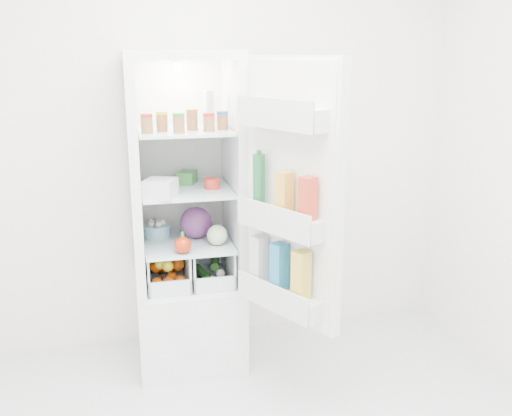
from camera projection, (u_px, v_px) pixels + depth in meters
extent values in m
cube|color=white|center=(212.00, 136.00, 3.45)|extent=(3.00, 0.02, 2.60)
cube|color=silver|center=(190.00, 318.00, 3.41)|extent=(0.60, 0.60, 0.50)
cube|color=silver|center=(181.00, 55.00, 3.01)|extent=(0.60, 0.60, 0.05)
cube|color=silver|center=(180.00, 166.00, 3.44)|extent=(0.60, 0.05, 1.25)
cube|color=silver|center=(134.00, 177.00, 3.12)|extent=(0.05, 0.60, 1.25)
cube|color=silver|center=(233.00, 173.00, 3.24)|extent=(0.05, 0.60, 1.25)
cube|color=white|center=(180.00, 167.00, 3.41)|extent=(0.50, 0.01, 1.25)
sphere|color=white|center=(177.00, 66.00, 3.22)|extent=(0.05, 0.05, 0.05)
cube|color=silver|center=(187.00, 242.00, 3.26)|extent=(0.49, 0.53, 0.01)
cube|color=silver|center=(186.00, 189.00, 3.18)|extent=(0.49, 0.53, 0.02)
cube|color=silver|center=(184.00, 130.00, 3.09)|extent=(0.49, 0.53, 0.02)
cylinder|color=#B21919|center=(147.00, 125.00, 2.90)|extent=(0.06, 0.06, 0.08)
cylinder|color=gold|center=(162.00, 123.00, 2.97)|extent=(0.06, 0.06, 0.08)
cylinder|color=#267226|center=(179.00, 125.00, 2.91)|extent=(0.06, 0.06, 0.08)
cylinder|color=brown|center=(192.00, 122.00, 3.02)|extent=(0.06, 0.06, 0.08)
cylinder|color=#B21919|center=(209.00, 123.00, 2.97)|extent=(0.06, 0.06, 0.08)
cylinder|color=#194C8C|center=(223.00, 122.00, 3.04)|extent=(0.06, 0.06, 0.08)
cylinder|color=silver|center=(209.00, 109.00, 3.11)|extent=(0.07, 0.07, 0.20)
cube|color=silver|center=(160.00, 188.00, 2.95)|extent=(0.20, 0.20, 0.10)
cylinder|color=red|center=(212.00, 183.00, 3.15)|extent=(0.11, 0.11, 0.06)
cube|color=#439242|center=(187.00, 177.00, 3.28)|extent=(0.13, 0.15, 0.07)
sphere|color=#602158|center=(196.00, 222.00, 3.29)|extent=(0.18, 0.18, 0.18)
sphere|color=#BA260B|center=(183.00, 245.00, 3.04)|extent=(0.09, 0.09, 0.09)
cylinder|color=#90C5D6|center=(157.00, 231.00, 3.31)|extent=(0.20, 0.20, 0.07)
sphere|color=beige|center=(217.00, 235.00, 3.17)|extent=(0.11, 0.11, 0.11)
sphere|color=#DA550B|center=(157.00, 284.00, 3.15)|extent=(0.07, 0.07, 0.07)
sphere|color=#DA550B|center=(169.00, 283.00, 3.17)|extent=(0.07, 0.07, 0.07)
sphere|color=#DA550B|center=(181.00, 282.00, 3.18)|extent=(0.07, 0.07, 0.07)
sphere|color=#DA550B|center=(155.00, 267.00, 3.25)|extent=(0.07, 0.07, 0.07)
sphere|color=#DA550B|center=(167.00, 266.00, 3.27)|extent=(0.07, 0.07, 0.07)
sphere|color=#DA550B|center=(178.00, 265.00, 3.28)|extent=(0.07, 0.07, 0.07)
sphere|color=#DA550B|center=(161.00, 268.00, 3.39)|extent=(0.07, 0.07, 0.07)
sphere|color=#DA550B|center=(172.00, 267.00, 3.40)|extent=(0.07, 0.07, 0.07)
sphere|color=#DA550B|center=(172.00, 278.00, 3.23)|extent=(0.07, 0.07, 0.07)
sphere|color=yellow|center=(160.00, 264.00, 3.19)|extent=(0.06, 0.06, 0.06)
sphere|color=yellow|center=(171.00, 257.00, 3.31)|extent=(0.06, 0.06, 0.06)
sphere|color=yellow|center=(168.00, 266.00, 3.16)|extent=(0.06, 0.06, 0.06)
cylinder|color=#1F4B19|center=(203.00, 273.00, 3.33)|extent=(0.09, 0.21, 0.05)
cylinder|color=#1F4B19|center=(215.00, 261.00, 3.38)|extent=(0.08, 0.21, 0.05)
sphere|color=white|center=(212.00, 280.00, 3.22)|extent=(0.05, 0.05, 0.05)
sphere|color=white|center=(221.00, 273.00, 3.25)|extent=(0.05, 0.05, 0.05)
cube|color=silver|center=(293.00, 194.00, 2.76)|extent=(0.34, 0.56, 1.30)
cube|color=white|center=(288.00, 195.00, 2.74)|extent=(0.28, 0.50, 1.26)
cube|color=silver|center=(282.00, 117.00, 2.61)|extent=(0.33, 0.49, 0.10)
cube|color=silver|center=(281.00, 222.00, 2.74)|extent=(0.33, 0.49, 0.10)
cube|color=silver|center=(280.00, 298.00, 2.85)|extent=(0.33, 0.49, 0.10)
sphere|color=olive|center=(300.00, 106.00, 2.50)|extent=(0.05, 0.05, 0.05)
sphere|color=olive|center=(287.00, 105.00, 2.56)|extent=(0.05, 0.05, 0.05)
sphere|color=olive|center=(275.00, 103.00, 2.62)|extent=(0.05, 0.05, 0.05)
cylinder|color=#18572D|center=(259.00, 180.00, 2.80)|extent=(0.06, 0.06, 0.26)
cube|color=gold|center=(284.00, 193.00, 2.68)|extent=(0.09, 0.09, 0.20)
cube|color=red|center=(308.00, 199.00, 2.57)|extent=(0.09, 0.09, 0.20)
cube|color=silver|center=(259.00, 259.00, 2.91)|extent=(0.09, 0.09, 0.24)
cube|color=teal|center=(279.00, 267.00, 2.80)|extent=(0.09, 0.09, 0.24)
cube|color=gold|center=(301.00, 275.00, 2.69)|extent=(0.09, 0.09, 0.24)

